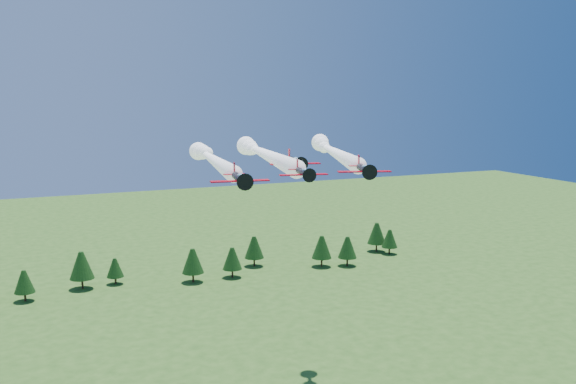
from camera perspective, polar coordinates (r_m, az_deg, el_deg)
name	(u,v)px	position (r m, az deg, el deg)	size (l,w,h in m)	color
plane_lead	(262,152)	(111.32, -2.34, 3.54)	(13.84, 51.66, 3.70)	black
plane_left	(211,158)	(117.12, -6.83, 2.99)	(13.14, 51.41, 3.70)	black
plane_right	(332,151)	(121.81, 3.96, 3.65)	(20.87, 51.04, 3.70)	black
plane_slot	(295,161)	(98.63, 0.60, 2.74)	(7.91, 8.67, 2.76)	black
treeline	(164,260)	(202.89, -10.98, -5.96)	(175.64, 19.97, 11.27)	#382314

